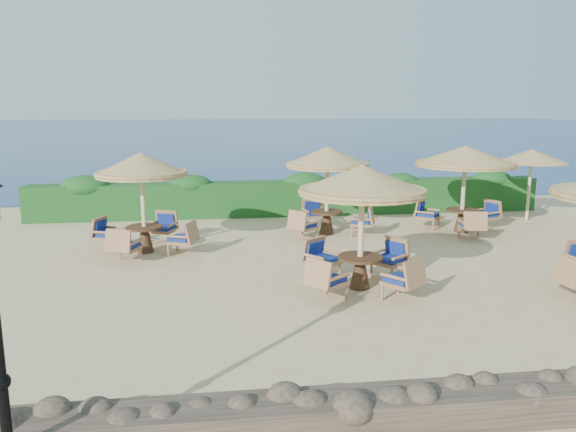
{
  "coord_description": "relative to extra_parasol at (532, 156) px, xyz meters",
  "views": [
    {
      "loc": [
        -2.66,
        -12.22,
        3.89
      ],
      "look_at": [
        -0.98,
        0.56,
        1.3
      ],
      "focal_mm": 35.0,
      "sensor_mm": 36.0,
      "label": 1
    }
  ],
  "objects": [
    {
      "name": "stone_wall",
      "position": [
        -7.8,
        -11.4,
        -1.95
      ],
      "size": [
        15.0,
        0.65,
        0.44
      ],
      "primitive_type": "cube",
      "color": "brown",
      "rests_on": "ground"
    },
    {
      "name": "extra_parasol",
      "position": [
        0.0,
        0.0,
        0.0
      ],
      "size": [
        2.3,
        2.3,
        2.41
      ],
      "color": "beige",
      "rests_on": "ground"
    },
    {
      "name": "cafe_set_0",
      "position": [
        -7.44,
        -6.22,
        -0.38
      ],
      "size": [
        2.69,
        2.69,
        2.65
      ],
      "color": "beige",
      "rests_on": "ground"
    },
    {
      "name": "cafe_set_4",
      "position": [
        -2.97,
        -1.39,
        -0.22
      ],
      "size": [
        2.99,
        2.99,
        2.65
      ],
      "color": "beige",
      "rests_on": "ground"
    },
    {
      "name": "sea",
      "position": [
        -7.8,
        64.8,
        -2.17
      ],
      "size": [
        160.0,
        160.0,
        0.0
      ],
      "primitive_type": "plane",
      "color": "navy",
      "rests_on": "ground"
    },
    {
      "name": "ground",
      "position": [
        -7.8,
        -5.2,
        -2.17
      ],
      "size": [
        120.0,
        120.0,
        0.0
      ],
      "primitive_type": "plane",
      "color": "#D3B686",
      "rests_on": "ground"
    },
    {
      "name": "cafe_set_3",
      "position": [
        -7.14,
        -1.1,
        -0.34
      ],
      "size": [
        2.73,
        2.69,
        2.65
      ],
      "color": "beige",
      "rests_on": "ground"
    },
    {
      "name": "hedge",
      "position": [
        -7.8,
        2.0,
        -1.57
      ],
      "size": [
        18.0,
        0.9,
        1.2
      ],
      "primitive_type": "cube",
      "color": "#154117",
      "rests_on": "ground"
    },
    {
      "name": "cafe_set_2",
      "position": [
        -12.34,
        -2.58,
        -0.47
      ],
      "size": [
        2.87,
        2.87,
        2.65
      ],
      "color": "beige",
      "rests_on": "ground"
    }
  ]
}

